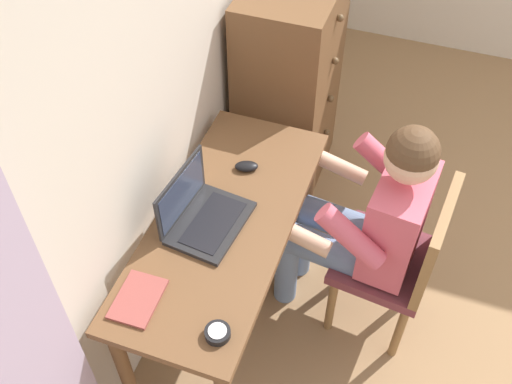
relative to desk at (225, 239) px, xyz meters
name	(u,v)px	position (x,y,z in m)	size (l,w,h in m)	color
wall_back	(187,27)	(0.50, 0.33, 0.63)	(4.80, 0.05, 2.50)	beige
desk	(225,239)	(0.00, 0.00, 0.00)	(1.25, 0.53, 0.74)	brown
dresser	(288,90)	(1.06, 0.06, -0.03)	(0.61, 0.47, 1.19)	brown
chair	(402,258)	(0.25, -0.71, -0.14)	(0.46, 0.44, 0.87)	brown
person_seated	(367,217)	(0.27, -0.53, 0.05)	(0.57, 0.61, 1.19)	#6B84AD
laptop	(201,213)	(-0.03, 0.08, 0.17)	(0.37, 0.29, 0.24)	#232326
computer_mouse	(246,166)	(0.30, 0.01, 0.14)	(0.06, 0.10, 0.03)	black
desk_clock	(218,333)	(-0.48, -0.17, 0.13)	(0.09, 0.09, 0.03)	black
notebook_pad	(138,299)	(-0.44, 0.15, 0.13)	(0.21, 0.15, 0.01)	#994742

